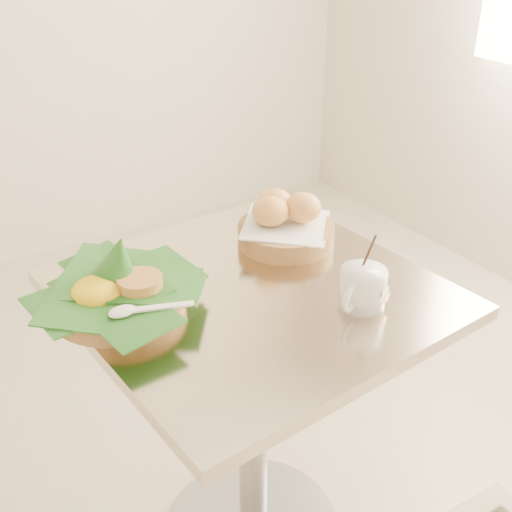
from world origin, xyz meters
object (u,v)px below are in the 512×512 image
cafe_table (253,372)px  coffee_mug (362,287)px  bread_basket (285,223)px  rice_basket (117,289)px

cafe_table → coffee_mug: bearing=-49.4°
cafe_table → bread_basket: (0.17, 0.14, 0.27)m
bread_basket → cafe_table: bearing=-142.0°
rice_basket → bread_basket: (0.44, 0.06, 0.00)m
cafe_table → rice_basket: rice_basket is taller
bread_basket → coffee_mug: 0.31m
bread_basket → coffee_mug: bearing=-95.4°
cafe_table → rice_basket: 0.38m
rice_basket → bread_basket: 0.44m
bread_basket → rice_basket: bearing=-172.8°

